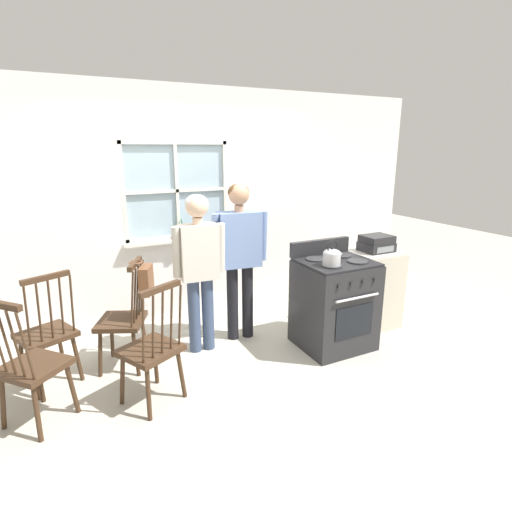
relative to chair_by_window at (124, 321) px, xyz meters
The scene contains 14 objects.
ground_plane 1.17m from the chair_by_window, 26.42° to the right, with size 16.00×16.00×0.00m, color #B2AD9E.
wall_back 1.60m from the chair_by_window, 43.55° to the left, with size 6.40×0.16×2.70m.
chair_by_window is the anchor object (origin of this frame).
chair_near_wall 0.64m from the chair_by_window, behind, with size 0.54×0.53×1.04m.
chair_center_cluster 0.92m from the chair_by_window, 143.58° to the right, with size 0.58×0.58×1.04m.
chair_near_stove 0.69m from the chair_by_window, 80.61° to the right, with size 0.56×0.55×1.04m.
person_elderly_left 0.91m from the chair_by_window, ahead, with size 0.53×0.24×1.60m.
person_teen_center 1.35m from the chair_by_window, ahead, with size 0.60×0.27×1.67m.
stove 2.09m from the chair_by_window, 14.83° to the right, with size 0.72×0.68×1.08m.
kettle 2.05m from the chair_by_window, 19.72° to the right, with size 0.21×0.17×0.25m.
potted_plant 1.31m from the chair_by_window, 45.39° to the left, with size 0.17×0.17×0.26m.
handbag 0.47m from the chair_by_window, 24.40° to the right, with size 0.24×0.24×0.31m.
side_counter 2.73m from the chair_by_window, ahead, with size 0.55×0.50×0.90m.
stereo 2.79m from the chair_by_window, ahead, with size 0.34×0.29×0.18m.
Camera 1 is at (-1.39, -3.14, 2.03)m, focal length 28.00 mm.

